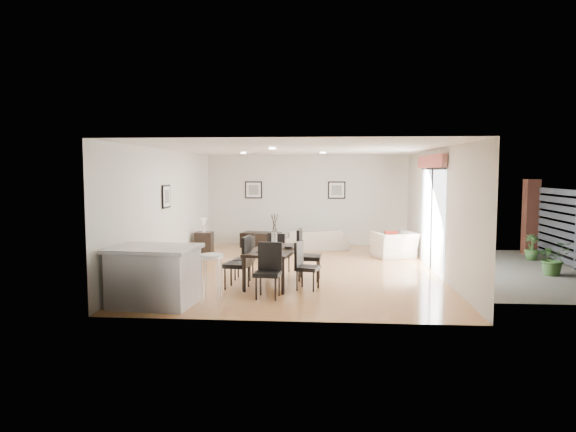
# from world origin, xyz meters

# --- Properties ---
(ground) EXTENTS (8.00, 8.00, 0.00)m
(ground) POSITION_xyz_m (0.00, 0.00, 0.00)
(ground) COLOR tan
(ground) RESTS_ON ground
(wall_back) EXTENTS (6.00, 0.04, 2.70)m
(wall_back) POSITION_xyz_m (0.00, 4.00, 1.35)
(wall_back) COLOR silver
(wall_back) RESTS_ON ground
(wall_front) EXTENTS (6.00, 0.04, 2.70)m
(wall_front) POSITION_xyz_m (0.00, -4.00, 1.35)
(wall_front) COLOR silver
(wall_front) RESTS_ON ground
(wall_left) EXTENTS (0.04, 8.00, 2.70)m
(wall_left) POSITION_xyz_m (-3.00, 0.00, 1.35)
(wall_left) COLOR silver
(wall_left) RESTS_ON ground
(wall_right) EXTENTS (0.04, 8.00, 2.70)m
(wall_right) POSITION_xyz_m (3.00, 0.00, 1.35)
(wall_right) COLOR silver
(wall_right) RESTS_ON ground
(ceiling) EXTENTS (6.00, 8.00, 0.02)m
(ceiling) POSITION_xyz_m (0.00, 0.00, 2.70)
(ceiling) COLOR white
(ceiling) RESTS_ON wall_back
(sofa) EXTENTS (2.11, 1.32, 0.58)m
(sofa) POSITION_xyz_m (0.22, 2.91, 0.29)
(sofa) COLOR gray
(sofa) RESTS_ON ground
(armchair) EXTENTS (1.26, 1.19, 0.66)m
(armchair) POSITION_xyz_m (2.34, 1.80, 0.33)
(armchair) COLOR white
(armchair) RESTS_ON ground
(courtyard_plant_a) EXTENTS (0.75, 0.68, 0.74)m
(courtyard_plant_a) POSITION_xyz_m (5.43, -0.20, 0.37)
(courtyard_plant_a) COLOR #396029
(courtyard_plant_a) RESTS_ON ground
(courtyard_plant_b) EXTENTS (0.36, 0.36, 0.63)m
(courtyard_plant_b) POSITION_xyz_m (5.73, 1.72, 0.32)
(courtyard_plant_b) COLOR #396029
(courtyard_plant_b) RESTS_ON ground
(dining_table) EXTENTS (1.09, 1.79, 0.70)m
(dining_table) POSITION_xyz_m (-0.41, -1.51, 0.63)
(dining_table) COLOR black
(dining_table) RESTS_ON ground
(dining_chair_wnear) EXTENTS (0.51, 0.51, 1.00)m
(dining_chair_wnear) POSITION_xyz_m (-0.99, -1.94, 0.56)
(dining_chair_wnear) COLOR black
(dining_chair_wnear) RESTS_ON ground
(dining_chair_wfar) EXTENTS (0.41, 0.41, 0.88)m
(dining_chair_wfar) POSITION_xyz_m (-1.00, -1.09, 0.49)
(dining_chair_wfar) COLOR black
(dining_chair_wfar) RESTS_ON ground
(dining_chair_enear) EXTENTS (0.50, 0.50, 0.90)m
(dining_chair_enear) POSITION_xyz_m (0.19, -1.91, 0.51)
(dining_chair_enear) COLOR black
(dining_chair_enear) RESTS_ON ground
(dining_chair_efar) EXTENTS (0.50, 0.50, 1.04)m
(dining_chair_efar) POSITION_xyz_m (0.17, -1.08, 0.58)
(dining_chair_efar) COLOR black
(dining_chair_efar) RESTS_ON ground
(dining_chair_head) EXTENTS (0.47, 0.47, 0.96)m
(dining_chair_head) POSITION_xyz_m (-0.40, -2.55, 0.54)
(dining_chair_head) COLOR black
(dining_chair_head) RESTS_ON ground
(dining_chair_foot) EXTENTS (0.50, 0.50, 0.89)m
(dining_chair_foot) POSITION_xyz_m (-0.43, -0.47, 0.50)
(dining_chair_foot) COLOR black
(dining_chair_foot) RESTS_ON ground
(vase) EXTENTS (0.75, 1.22, 0.69)m
(vase) POSITION_xyz_m (-0.41, -1.51, 1.00)
(vase) COLOR white
(vase) RESTS_ON dining_table
(coffee_table) EXTENTS (1.19, 0.86, 0.43)m
(coffee_table) POSITION_xyz_m (-1.30, 3.36, 0.22)
(coffee_table) COLOR black
(coffee_table) RESTS_ON ground
(side_table) EXTENTS (0.46, 0.46, 0.59)m
(side_table) POSITION_xyz_m (-2.66, 1.98, 0.30)
(side_table) COLOR black
(side_table) RESTS_ON ground
(table_lamp) EXTENTS (0.20, 0.20, 0.38)m
(table_lamp) POSITION_xyz_m (-2.66, 1.98, 0.84)
(table_lamp) COLOR white
(table_lamp) RESTS_ON side_table
(cushion) EXTENTS (0.33, 0.14, 0.32)m
(cushion) POSITION_xyz_m (2.25, 1.70, 0.54)
(cushion) COLOR maroon
(cushion) RESTS_ON armchair
(kitchen_island) EXTENTS (1.49, 1.20, 0.98)m
(kitchen_island) POSITION_xyz_m (-2.23, -3.23, 0.49)
(kitchen_island) COLOR white
(kitchen_island) RESTS_ON ground
(bar_stool) EXTENTS (0.39, 0.39, 0.86)m
(bar_stool) POSITION_xyz_m (-1.26, -3.23, 0.74)
(bar_stool) COLOR white
(bar_stool) RESTS_ON ground
(framed_print_back_left) EXTENTS (0.52, 0.04, 0.52)m
(framed_print_back_left) POSITION_xyz_m (-1.60, 3.97, 1.65)
(framed_print_back_left) COLOR black
(framed_print_back_left) RESTS_ON wall_back
(framed_print_back_right) EXTENTS (0.52, 0.04, 0.52)m
(framed_print_back_right) POSITION_xyz_m (0.90, 3.97, 1.65)
(framed_print_back_right) COLOR black
(framed_print_back_right) RESTS_ON wall_back
(framed_print_left_wall) EXTENTS (0.04, 0.52, 0.52)m
(framed_print_left_wall) POSITION_xyz_m (-2.97, -0.20, 1.65)
(framed_print_left_wall) COLOR black
(framed_print_left_wall) RESTS_ON wall_left
(sliding_door) EXTENTS (0.12, 2.70, 2.57)m
(sliding_door) POSITION_xyz_m (2.96, 0.30, 1.66)
(sliding_door) COLOR white
(sliding_door) RESTS_ON wall_right
(courtyard) EXTENTS (6.00, 6.00, 2.00)m
(courtyard) POSITION_xyz_m (6.16, 0.87, 0.92)
(courtyard) COLOR gray
(courtyard) RESTS_ON ground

